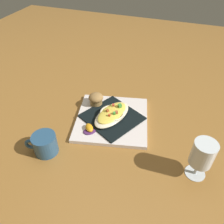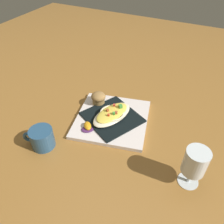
{
  "view_description": "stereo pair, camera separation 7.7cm",
  "coord_description": "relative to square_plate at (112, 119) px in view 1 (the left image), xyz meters",
  "views": [
    {
      "loc": [
        0.23,
        -0.63,
        0.63
      ],
      "look_at": [
        0.0,
        0.0,
        0.05
      ],
      "focal_mm": 35.64,
      "sensor_mm": 36.0,
      "label": 1
    },
    {
      "loc": [
        0.3,
        -0.6,
        0.63
      ],
      "look_at": [
        0.0,
        0.0,
        0.05
      ],
      "focal_mm": 35.64,
      "sensor_mm": 36.0,
      "label": 2
    }
  ],
  "objects": [
    {
      "name": "ground_plane",
      "position": [
        0.0,
        0.0,
        -0.01
      ],
      "size": [
        2.6,
        2.6,
        0.0
      ],
      "primitive_type": "plane",
      "color": "olive"
    },
    {
      "name": "muffin",
      "position": [
        -0.09,
        0.06,
        0.04
      ],
      "size": [
        0.06,
        0.06,
        0.06
      ],
      "color": "olive",
      "rests_on": "square_plate"
    },
    {
      "name": "stemmed_glass",
      "position": [
        0.34,
        -0.15,
        0.09
      ],
      "size": [
        0.07,
        0.07,
        0.14
      ],
      "color": "white",
      "rests_on": "ground_plane"
    },
    {
      "name": "folded_napkin",
      "position": [
        0.0,
        0.0,
        0.01
      ],
      "size": [
        0.27,
        0.27,
        0.01
      ],
      "primitive_type": "cube",
      "rotation": [
        0.0,
        0.0,
        1.09
      ],
      "color": "black",
      "rests_on": "square_plate"
    },
    {
      "name": "square_plate",
      "position": [
        0.0,
        0.0,
        0.0
      ],
      "size": [
        0.34,
        0.34,
        0.02
      ],
      "primitive_type": "cube",
      "rotation": [
        0.0,
        0.0,
        0.23
      ],
      "color": "white",
      "rests_on": "ground_plane"
    },
    {
      "name": "gratin_dish",
      "position": [
        0.0,
        0.0,
        0.03
      ],
      "size": [
        0.15,
        0.21,
        0.04
      ],
      "color": "#F1E2BE",
      "rests_on": "folded_napkin"
    },
    {
      "name": "coffee_mug",
      "position": [
        -0.17,
        -0.23,
        0.03
      ],
      "size": [
        0.11,
        0.08,
        0.08
      ],
      "color": "#2A5174",
      "rests_on": "ground_plane"
    },
    {
      "name": "orange_garnish",
      "position": [
        -0.06,
        -0.1,
        0.02
      ],
      "size": [
        0.06,
        0.06,
        0.02
      ],
      "color": "#51275B",
      "rests_on": "square_plate"
    }
  ]
}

